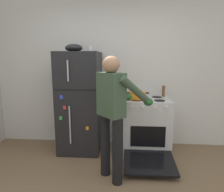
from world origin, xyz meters
The scene contains 8 objects.
kitchen_wall_back centered at (0.00, 1.95, 1.35)m, with size 6.00×0.10×2.70m, color silver.
refrigerator centered at (-0.54, 1.57, 0.84)m, with size 0.68×0.72×1.67m.
stove_range centered at (0.58, 1.55, 0.45)m, with size 0.76×1.22×0.92m.
person_cook centered at (0.09, 0.74, 0.96)m, with size 0.72×0.74×1.60m.
red_pot centered at (0.42, 1.52, 0.98)m, with size 0.37×0.27×0.12m.
coffee_mug centered at (-0.36, 1.62, 1.72)m, with size 0.11×0.08×0.10m.
pepper_mill centered at (0.88, 1.77, 1.02)m, with size 0.05×0.05×0.19m, color brown.
mixing_bowl centered at (-0.62, 1.57, 1.74)m, with size 0.28×0.28×0.13m, color black.
Camera 1 is at (0.25, -1.70, 1.56)m, focal length 32.11 mm.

